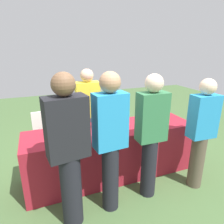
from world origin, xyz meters
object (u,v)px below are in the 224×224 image
at_px(wine_bottle_2, 80,121).
at_px(wine_bottle_1, 66,125).
at_px(wine_glass_1, 76,130).
at_px(guest_1, 110,139).
at_px(guest_0, 68,149).
at_px(wine_glass_5, 125,123).
at_px(wine_bottle_3, 97,122).
at_px(wine_glass_3, 109,124).
at_px(server_pouring, 88,112).
at_px(wine_bottle_6, 165,112).
at_px(wine_glass_4, 119,123).
at_px(wine_bottle_5, 117,117).
at_px(wine_bottle_4, 100,118).
at_px(wine_glass_0, 53,134).
at_px(guest_3, 201,131).
at_px(menu_board, 47,135).
at_px(wine_bottle_0, 51,127).
at_px(wine_glass_2, 103,128).
at_px(guest_2, 151,133).

bearing_deg(wine_bottle_2, wine_bottle_1, -160.42).
relative_size(wine_glass_1, guest_1, 0.08).
bearing_deg(guest_0, wine_glass_5, 24.41).
distance_m(wine_bottle_1, wine_bottle_3, 0.44).
distance_m(wine_glass_3, guest_0, 0.91).
bearing_deg(server_pouring, wine_bottle_6, 158.12).
xyz_separation_m(wine_glass_3, guest_1, (-0.20, -0.57, 0.06)).
bearing_deg(wine_glass_4, wine_glass_3, 175.41).
bearing_deg(wine_bottle_5, wine_bottle_3, -168.63).
bearing_deg(wine_glass_5, wine_glass_3, 167.78).
relative_size(wine_bottle_5, wine_bottle_6, 1.02).
bearing_deg(wine_bottle_4, wine_glass_5, -44.17).
bearing_deg(guest_1, wine_glass_0, 134.98).
bearing_deg(guest_1, wine_bottle_4, 75.40).
height_order(wine_glass_3, guest_0, guest_0).
height_order(wine_glass_0, guest_3, guest_3).
bearing_deg(wine_bottle_2, menu_board, 120.81).
bearing_deg(wine_bottle_6, guest_1, -150.30).
bearing_deg(wine_bottle_3, wine_bottle_0, 179.35).
distance_m(wine_glass_0, server_pouring, 0.99).
relative_size(wine_bottle_4, guest_3, 0.21).
relative_size(wine_bottle_5, guest_3, 0.20).
relative_size(wine_glass_3, wine_glass_4, 1.06).
height_order(wine_bottle_5, wine_glass_3, wine_bottle_5).
bearing_deg(wine_bottle_6, wine_glass_2, -167.31).
bearing_deg(guest_3, menu_board, 143.66).
bearing_deg(wine_glass_3, server_pouring, 100.56).
relative_size(wine_bottle_2, wine_glass_1, 2.44).
xyz_separation_m(wine_glass_0, wine_glass_4, (0.92, 0.07, -0.01)).
relative_size(wine_bottle_1, wine_bottle_5, 1.02).
height_order(wine_bottle_2, wine_bottle_6, wine_bottle_2).
distance_m(wine_glass_1, guest_1, 0.61).
bearing_deg(wine_glass_5, guest_0, -147.80).
height_order(wine_glass_0, wine_glass_2, wine_glass_2).
bearing_deg(wine_bottle_0, server_pouring, 39.85).
height_order(wine_bottle_6, guest_3, guest_3).
xyz_separation_m(wine_bottle_5, wine_glass_0, (-0.97, -0.27, -0.01)).
distance_m(wine_bottle_4, server_pouring, 0.45).
bearing_deg(guest_2, wine_glass_5, 106.73).
xyz_separation_m(wine_bottle_2, wine_glass_2, (0.25, -0.32, -0.01)).
height_order(wine_glass_0, guest_2, guest_2).
height_order(wine_bottle_5, wine_bottle_6, wine_bottle_5).
height_order(wine_bottle_0, guest_3, guest_3).
xyz_separation_m(wine_bottle_5, guest_0, (-0.87, -0.81, 0.04)).
height_order(wine_bottle_4, wine_glass_4, wine_bottle_4).
xyz_separation_m(guest_2, guest_3, (0.72, -0.09, -0.05)).
height_order(wine_glass_2, wine_glass_5, wine_glass_2).
height_order(wine_glass_0, wine_glass_1, wine_glass_0).
bearing_deg(guest_0, wine_glass_2, 34.39).
distance_m(wine_glass_2, wine_glass_3, 0.18).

